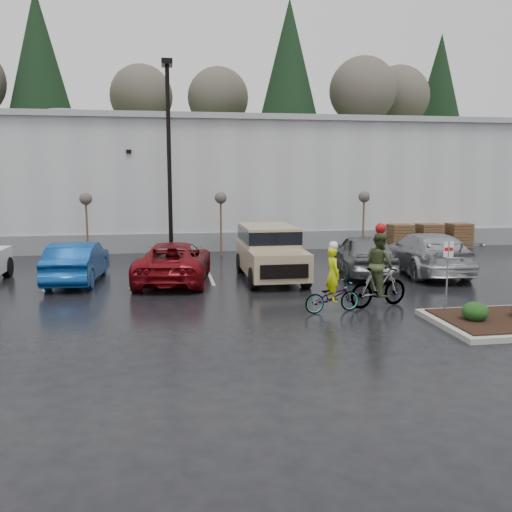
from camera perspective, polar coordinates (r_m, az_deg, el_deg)
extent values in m
plane|color=black|center=(15.20, 6.84, -7.00)|extent=(120.00, 120.00, 0.00)
cube|color=#B1B3B6|center=(36.29, -2.75, 7.71)|extent=(60.00, 15.00, 7.00)
cube|color=slate|center=(29.02, -1.02, 1.55)|extent=(60.00, 0.12, 1.00)
cube|color=#999B9E|center=(36.41, -2.79, 13.31)|extent=(60.50, 15.50, 0.30)
cube|color=#25401A|center=(59.21, -5.29, 7.56)|extent=(80.00, 25.00, 6.00)
cylinder|color=black|center=(26.06, -9.11, 9.45)|extent=(0.20, 0.20, 9.00)
cube|color=black|center=(26.53, -9.37, 19.43)|extent=(0.50, 1.00, 0.25)
cylinder|color=#46271C|center=(27.47, -17.35, 2.64)|extent=(0.10, 0.10, 2.80)
sphere|color=#433F36|center=(27.36, -17.49, 5.77)|extent=(0.60, 0.60, 0.60)
cylinder|color=#46271C|center=(27.31, -3.71, 2.99)|extent=(0.10, 0.10, 2.80)
sphere|color=#433F36|center=(27.20, -3.74, 6.13)|extent=(0.60, 0.60, 0.60)
cylinder|color=#46271C|center=(29.00, 11.23, 3.17)|extent=(0.10, 0.10, 2.80)
sphere|color=#433F36|center=(28.90, 11.32, 6.13)|extent=(0.60, 0.60, 0.60)
cube|color=#46271C|center=(30.94, 14.89, 2.03)|extent=(1.20, 1.20, 1.35)
cube|color=#46271C|center=(31.67, 17.70, 2.06)|extent=(1.20, 1.20, 1.35)
cube|color=#46271C|center=(32.53, 20.53, 2.08)|extent=(1.20, 1.20, 1.35)
ellipsoid|color=#1B3512|center=(15.80, 22.06, -5.44)|extent=(0.70, 0.70, 0.52)
cylinder|color=gray|center=(16.57, 19.46, -2.23)|extent=(0.05, 0.05, 2.20)
cube|color=white|center=(16.44, 19.61, 0.68)|extent=(0.30, 0.02, 0.45)
cube|color=red|center=(16.43, 19.63, 0.68)|extent=(0.26, 0.02, 0.10)
imported|color=navy|center=(21.59, -18.30, -0.60)|extent=(1.89, 4.82, 1.56)
imported|color=maroon|center=(20.92, -8.61, -0.59)|extent=(3.24, 5.78, 1.53)
imported|color=slate|center=(22.54, 11.19, 0.23)|extent=(2.67, 5.21, 1.70)
imported|color=#AEB1B6|center=(23.41, 17.44, 0.30)|extent=(2.88, 6.03, 1.70)
imported|color=#3F3F44|center=(16.30, 8.04, -4.28)|extent=(1.84, 0.91, 0.92)
imported|color=#C0D40B|center=(16.16, 8.09, -1.87)|extent=(0.48, 0.65, 1.62)
sphere|color=silver|center=(16.03, 8.15, 1.09)|extent=(0.27, 0.27, 0.27)
imported|color=#3F3F44|center=(17.16, 12.78, -3.20)|extent=(2.09, 1.14, 1.25)
imported|color=#384424|center=(17.03, 12.86, -0.86)|extent=(0.78, 1.07, 1.97)
sphere|color=#990C0C|center=(16.88, 12.99, 2.85)|extent=(0.33, 0.33, 0.33)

